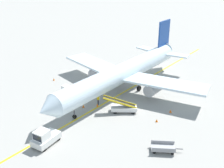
{
  "coord_description": "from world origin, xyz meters",
  "views": [
    {
      "loc": [
        24.58,
        -25.26,
        20.88
      ],
      "look_at": [
        0.59,
        9.3,
        2.5
      ],
      "focal_mm": 45.59,
      "sensor_mm": 36.0,
      "label": 1
    }
  ],
  "objects_px": {
    "ground_crew_marshaller": "(98,99)",
    "safety_cone_tail_area": "(54,79)",
    "belt_loader_forward_hold": "(123,107)",
    "safety_cone_wingtip_right": "(171,111)",
    "airliner": "(124,72)",
    "baggage_cart_loaded": "(163,148)",
    "pushback_tug": "(45,138)",
    "safety_cone_nose_left": "(157,120)",
    "safety_cone_nose_right": "(83,106)",
    "baggage_tug_near_wing": "(65,93)",
    "safety_cone_wingtip_left": "(97,105)"
  },
  "relations": [
    {
      "from": "ground_crew_marshaller",
      "to": "safety_cone_tail_area",
      "type": "relative_size",
      "value": 3.86
    },
    {
      "from": "belt_loader_forward_hold",
      "to": "safety_cone_wingtip_right",
      "type": "relative_size",
      "value": 11.06
    },
    {
      "from": "airliner",
      "to": "belt_loader_forward_hold",
      "type": "bearing_deg",
      "value": -58.12
    },
    {
      "from": "airliner",
      "to": "baggage_cart_loaded",
      "type": "relative_size",
      "value": 9.66
    },
    {
      "from": "baggage_cart_loaded",
      "to": "ground_crew_marshaller",
      "type": "relative_size",
      "value": 2.15
    },
    {
      "from": "pushback_tug",
      "to": "ground_crew_marshaller",
      "type": "distance_m",
      "value": 12.22
    },
    {
      "from": "belt_loader_forward_hold",
      "to": "ground_crew_marshaller",
      "type": "distance_m",
      "value": 4.51
    },
    {
      "from": "airliner",
      "to": "safety_cone_nose_left",
      "type": "height_order",
      "value": "airliner"
    },
    {
      "from": "ground_crew_marshaller",
      "to": "safety_cone_nose_left",
      "type": "relative_size",
      "value": 3.86
    },
    {
      "from": "pushback_tug",
      "to": "belt_loader_forward_hold",
      "type": "height_order",
      "value": "belt_loader_forward_hold"
    },
    {
      "from": "pushback_tug",
      "to": "safety_cone_tail_area",
      "type": "distance_m",
      "value": 20.6
    },
    {
      "from": "airliner",
      "to": "safety_cone_nose_right",
      "type": "bearing_deg",
      "value": -101.42
    },
    {
      "from": "ground_crew_marshaller",
      "to": "pushback_tug",
      "type": "bearing_deg",
      "value": -84.83
    },
    {
      "from": "airliner",
      "to": "ground_crew_marshaller",
      "type": "distance_m",
      "value": 7.17
    },
    {
      "from": "safety_cone_tail_area",
      "to": "belt_loader_forward_hold",
      "type": "bearing_deg",
      "value": -8.99
    },
    {
      "from": "baggage_cart_loaded",
      "to": "safety_cone_wingtip_right",
      "type": "distance_m",
      "value": 9.76
    },
    {
      "from": "pushback_tug",
      "to": "baggage_cart_loaded",
      "type": "relative_size",
      "value": 1.02
    },
    {
      "from": "belt_loader_forward_hold",
      "to": "baggage_cart_loaded",
      "type": "relative_size",
      "value": 1.33
    },
    {
      "from": "pushback_tug",
      "to": "baggage_tug_near_wing",
      "type": "distance_m",
      "value": 13.06
    },
    {
      "from": "pushback_tug",
      "to": "safety_cone_nose_right",
      "type": "distance_m",
      "value": 10.41
    },
    {
      "from": "pushback_tug",
      "to": "baggage_tug_near_wing",
      "type": "bearing_deg",
      "value": 122.93
    },
    {
      "from": "pushback_tug",
      "to": "safety_cone_tail_area",
      "type": "xyz_separation_m",
      "value": [
        -13.91,
        15.17,
        -0.77
      ]
    },
    {
      "from": "baggage_tug_near_wing",
      "to": "belt_loader_forward_hold",
      "type": "distance_m",
      "value": 10.6
    },
    {
      "from": "pushback_tug",
      "to": "safety_cone_nose_left",
      "type": "xyz_separation_m",
      "value": [
        8.86,
        12.68,
        -0.77
      ]
    },
    {
      "from": "safety_cone_nose_right",
      "to": "safety_cone_tail_area",
      "type": "relative_size",
      "value": 1.0
    },
    {
      "from": "airliner",
      "to": "safety_cone_tail_area",
      "type": "xyz_separation_m",
      "value": [
        -13.31,
        -3.7,
        -3.2
      ]
    },
    {
      "from": "safety_cone_nose_left",
      "to": "ground_crew_marshaller",
      "type": "bearing_deg",
      "value": -177.04
    },
    {
      "from": "belt_loader_forward_hold",
      "to": "safety_cone_wingtip_left",
      "type": "bearing_deg",
      "value": -169.16
    },
    {
      "from": "baggage_tug_near_wing",
      "to": "safety_cone_wingtip_right",
      "type": "height_order",
      "value": "baggage_tug_near_wing"
    },
    {
      "from": "baggage_tug_near_wing",
      "to": "safety_cone_nose_right",
      "type": "bearing_deg",
      "value": -10.35
    },
    {
      "from": "pushback_tug",
      "to": "safety_cone_wingtip_left",
      "type": "bearing_deg",
      "value": 94.11
    },
    {
      "from": "safety_cone_nose_left",
      "to": "safety_cone_tail_area",
      "type": "bearing_deg",
      "value": 173.77
    },
    {
      "from": "belt_loader_forward_hold",
      "to": "safety_cone_wingtip_left",
      "type": "height_order",
      "value": "belt_loader_forward_hold"
    },
    {
      "from": "safety_cone_nose_left",
      "to": "belt_loader_forward_hold",
      "type": "bearing_deg",
      "value": -177.36
    },
    {
      "from": "safety_cone_nose_left",
      "to": "safety_cone_wingtip_left",
      "type": "xyz_separation_m",
      "value": [
        -9.7,
        -1.06,
        0.0
      ]
    },
    {
      "from": "safety_cone_wingtip_right",
      "to": "safety_cone_nose_right",
      "type": "bearing_deg",
      "value": -152.04
    },
    {
      "from": "baggage_cart_loaded",
      "to": "airliner",
      "type": "bearing_deg",
      "value": 137.96
    },
    {
      "from": "baggage_tug_near_wing",
      "to": "pushback_tug",
      "type": "bearing_deg",
      "value": -57.07
    },
    {
      "from": "baggage_cart_loaded",
      "to": "ground_crew_marshaller",
      "type": "bearing_deg",
      "value": 159.44
    },
    {
      "from": "baggage_tug_near_wing",
      "to": "baggage_cart_loaded",
      "type": "bearing_deg",
      "value": -11.24
    },
    {
      "from": "ground_crew_marshaller",
      "to": "safety_cone_nose_right",
      "type": "distance_m",
      "value": 2.53
    },
    {
      "from": "pushback_tug",
      "to": "belt_loader_forward_hold",
      "type": "relative_size",
      "value": 0.77
    },
    {
      "from": "pushback_tug",
      "to": "safety_cone_wingtip_left",
      "type": "distance_m",
      "value": 11.67
    },
    {
      "from": "safety_cone_nose_left",
      "to": "safety_cone_tail_area",
      "type": "height_order",
      "value": "same"
    },
    {
      "from": "airliner",
      "to": "safety_cone_nose_left",
      "type": "relative_size",
      "value": 80.28
    },
    {
      "from": "safety_cone_wingtip_left",
      "to": "ground_crew_marshaller",
      "type": "bearing_deg",
      "value": 115.96
    },
    {
      "from": "airliner",
      "to": "baggage_tug_near_wing",
      "type": "distance_m",
      "value": 10.53
    },
    {
      "from": "safety_cone_nose_left",
      "to": "baggage_cart_loaded",
      "type": "bearing_deg",
      "value": -57.21
    },
    {
      "from": "safety_cone_wingtip_right",
      "to": "ground_crew_marshaller",
      "type": "bearing_deg",
      "value": -158.32
    },
    {
      "from": "safety_cone_wingtip_right",
      "to": "baggage_tug_near_wing",
      "type": "bearing_deg",
      "value": -161.96
    }
  ]
}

